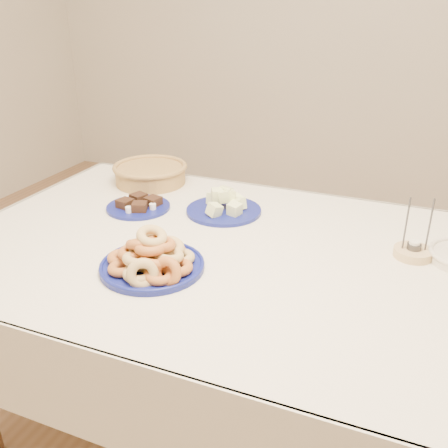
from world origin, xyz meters
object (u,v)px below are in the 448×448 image
Objects in this scene: dining_table at (230,279)px; brownie_plate at (139,205)px; wicker_basket at (150,173)px; donut_platter at (152,259)px; melon_plate at (225,206)px; candle_holder at (413,251)px.

brownie_plate reaches higher than dining_table.
wicker_basket reaches higher than dining_table.
donut_platter reaches higher than dining_table.
melon_plate is at bearing 16.32° from brownie_plate.
dining_table is 0.67m from wicker_basket.
candle_holder is at bearing -0.42° from brownie_plate.
brownie_plate is at bearing -69.13° from wicker_basket.
donut_platter is at bearing -126.14° from dining_table.
dining_table is 4.47× the size of donut_platter.
donut_platter reaches higher than brownie_plate.
candle_holder reaches higher than dining_table.
donut_platter is 1.67× the size of brownie_plate.
brownie_plate is at bearing 159.14° from dining_table.
candle_holder is at bearing 28.42° from donut_platter.
brownie_plate is at bearing -163.68° from melon_plate.
donut_platter is at bearing -93.98° from melon_plate.
candle_holder reaches higher than donut_platter.
brownie_plate is (-0.26, 0.36, -0.02)m from donut_platter.
candle_holder is at bearing -8.50° from melon_plate.
dining_table is at bearing 53.86° from donut_platter.
brownie_plate is 0.27m from wicker_basket.
dining_table is 5.16× the size of melon_plate.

